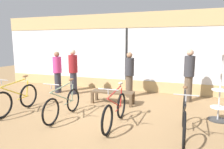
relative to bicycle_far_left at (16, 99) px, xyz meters
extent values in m
plane|color=#99754C|center=(2.29, 0.44, -0.40)|extent=(24.00, 24.00, 0.00)
cube|color=tan|center=(2.29, 3.70, -0.17)|extent=(12.00, 0.08, 0.45)
cube|color=white|center=(2.29, 3.70, 1.13)|extent=(12.00, 0.04, 2.15)
cube|color=tan|center=(2.29, 3.70, 2.50)|extent=(12.00, 0.08, 0.60)
cube|color=black|center=(2.29, 3.67, 1.13)|extent=(0.08, 0.02, 2.15)
torus|color=black|center=(0.00, 0.49, -0.03)|extent=(0.06, 0.73, 0.73)
torus|color=black|center=(0.00, -0.51, -0.03)|extent=(0.06, 0.73, 0.73)
cylinder|color=gold|center=(0.00, -0.05, 0.21)|extent=(0.03, 0.94, 0.51)
cylinder|color=gold|center=(0.00, 0.45, 0.21)|extent=(0.03, 0.11, 0.49)
cylinder|color=gold|center=(0.00, -0.02, 0.49)|extent=(0.03, 0.87, 0.10)
cylinder|color=gold|center=(0.00, 0.26, -0.03)|extent=(0.03, 0.45, 0.03)
cylinder|color=#B2B2B7|center=(0.00, 0.41, 0.52)|extent=(0.02, 0.02, 0.14)
ellipsoid|color=brown|center=(0.00, 0.41, 0.60)|extent=(0.11, 0.22, 0.06)
cylinder|color=#B2B2B7|center=(0.00, -0.45, 0.58)|extent=(0.02, 0.02, 0.12)
cylinder|color=#ADADB2|center=(0.00, -0.45, 0.64)|extent=(0.46, 0.02, 0.02)
torus|color=black|center=(1.52, 0.60, -0.06)|extent=(0.05, 0.68, 0.68)
torus|color=black|center=(1.52, -0.46, -0.06)|extent=(0.05, 0.68, 0.68)
cylinder|color=gray|center=(1.52, 0.03, 0.18)|extent=(0.03, 1.00, 0.51)
cylinder|color=gray|center=(1.52, 0.56, 0.18)|extent=(0.03, 0.11, 0.49)
cylinder|color=gray|center=(1.52, 0.06, 0.46)|extent=(0.03, 0.93, 0.10)
cylinder|color=gray|center=(1.52, 0.36, -0.06)|extent=(0.03, 0.48, 0.03)
cylinder|color=#B2B2B7|center=(1.52, 0.52, 0.49)|extent=(0.02, 0.02, 0.14)
ellipsoid|color=brown|center=(1.52, 0.52, 0.57)|extent=(0.11, 0.22, 0.06)
cylinder|color=#B2B2B7|center=(1.52, -0.40, 0.55)|extent=(0.02, 0.02, 0.12)
cylinder|color=#ADADB2|center=(1.52, -0.40, 0.61)|extent=(0.46, 0.02, 0.02)
torus|color=black|center=(3.00, 0.57, -0.06)|extent=(0.06, 0.68, 0.68)
torus|color=black|center=(3.00, -0.50, -0.06)|extent=(0.06, 0.68, 0.68)
cylinder|color=red|center=(3.00, -0.01, 0.18)|extent=(0.03, 1.01, 0.51)
cylinder|color=red|center=(3.00, 0.53, 0.18)|extent=(0.03, 0.11, 0.49)
cylinder|color=red|center=(3.00, 0.02, 0.46)|extent=(0.03, 0.93, 0.10)
cylinder|color=red|center=(3.00, 0.33, -0.06)|extent=(0.03, 0.49, 0.03)
cylinder|color=#B2B2B7|center=(3.00, 0.49, 0.49)|extent=(0.02, 0.02, 0.14)
ellipsoid|color=#B2A893|center=(3.00, 0.49, 0.57)|extent=(0.11, 0.22, 0.06)
cylinder|color=#B2B2B7|center=(3.00, -0.44, 0.55)|extent=(0.02, 0.02, 0.12)
cylinder|color=#ADADB2|center=(3.00, -0.44, 0.61)|extent=(0.46, 0.02, 0.02)
torus|color=black|center=(4.58, 0.52, -0.03)|extent=(0.04, 0.72, 0.72)
torus|color=black|center=(4.58, -0.54, -0.03)|extent=(0.04, 0.72, 0.72)
cylinder|color=black|center=(4.58, -0.05, 0.21)|extent=(0.03, 0.99, 0.51)
cylinder|color=black|center=(4.58, 0.48, 0.21)|extent=(0.03, 0.11, 0.49)
cylinder|color=black|center=(4.58, -0.02, 0.48)|extent=(0.03, 0.92, 0.10)
cylinder|color=black|center=(4.58, 0.28, -0.03)|extent=(0.03, 0.48, 0.03)
cylinder|color=#B2B2B7|center=(4.58, 0.44, 0.52)|extent=(0.02, 0.02, 0.14)
ellipsoid|color=brown|center=(4.58, 0.44, 0.60)|extent=(0.11, 0.22, 0.06)
cylinder|color=#B2B2B7|center=(4.58, -0.48, 0.58)|extent=(0.02, 0.02, 0.12)
cylinder|color=#ADADB2|center=(4.58, -0.48, 0.64)|extent=(0.46, 0.02, 0.02)
cylinder|color=#333333|center=(5.43, 1.21, -0.38)|extent=(0.48, 0.48, 0.03)
cylinder|color=silver|center=(5.43, 1.21, 0.52)|extent=(0.04, 0.04, 1.83)
cylinder|color=white|center=(5.43, 1.21, -0.05)|extent=(0.40, 0.40, 0.02)
cylinder|color=white|center=(5.43, 1.21, 0.42)|extent=(0.40, 0.40, 0.02)
cylinder|color=white|center=(5.43, 1.21, 0.88)|extent=(0.40, 0.40, 0.02)
cylinder|color=white|center=(5.43, 1.21, 1.34)|extent=(0.40, 0.40, 0.02)
cube|color=brown|center=(2.37, 1.70, 0.00)|extent=(1.40, 0.44, 0.05)
cube|color=brown|center=(1.71, 1.52, -0.21)|extent=(0.08, 0.08, 0.37)
cube|color=brown|center=(3.03, 1.52, -0.21)|extent=(0.08, 0.08, 0.37)
cube|color=brown|center=(1.71, 1.88, -0.21)|extent=(0.08, 0.08, 0.37)
cube|color=brown|center=(3.03, 1.88, -0.21)|extent=(0.08, 0.08, 0.37)
cylinder|color=#2D2D38|center=(-0.23, 2.40, 0.01)|extent=(0.33, 0.33, 0.81)
cylinder|color=#D13D84|center=(-0.23, 2.40, 0.73)|extent=(0.43, 0.43, 0.64)
sphere|color=#9E7051|center=(-0.23, 2.40, 1.16)|extent=(0.21, 0.21, 0.21)
cylinder|color=brown|center=(4.73, 2.77, 0.04)|extent=(0.31, 0.31, 0.87)
cylinder|color=#333338|center=(4.73, 2.77, 0.83)|extent=(0.41, 0.41, 0.69)
sphere|color=tan|center=(4.73, 2.77, 1.28)|extent=(0.23, 0.23, 0.23)
cylinder|color=brown|center=(2.67, 2.69, 0.01)|extent=(0.31, 0.31, 0.81)
cylinder|color=#333338|center=(2.67, 2.69, 0.74)|extent=(0.41, 0.41, 0.64)
sphere|color=#9E7051|center=(2.67, 2.69, 1.16)|extent=(0.21, 0.21, 0.21)
cube|color=#38383D|center=(2.62, 2.93, 0.77)|extent=(0.27, 0.19, 0.36)
cylinder|color=#2D2D38|center=(0.51, 2.39, 0.03)|extent=(0.36, 0.36, 0.86)
cylinder|color=maroon|center=(0.51, 2.39, 0.80)|extent=(0.47, 0.47, 0.68)
sphere|color=beige|center=(0.51, 2.39, 1.25)|extent=(0.22, 0.22, 0.22)
camera|label=1|loc=(4.46, -4.37, 1.61)|focal=32.00mm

